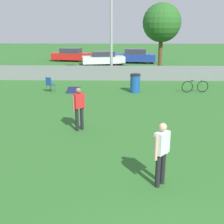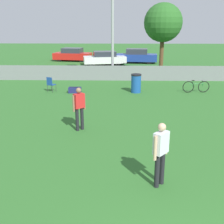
{
  "view_description": "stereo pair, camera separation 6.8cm",
  "coord_description": "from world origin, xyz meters",
  "px_view_note": "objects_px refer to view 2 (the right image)",
  "views": [
    {
      "loc": [
        -1.3,
        -2.57,
        3.98
      ],
      "look_at": [
        -1.48,
        6.8,
        1.05
      ],
      "focal_mm": 45.0,
      "sensor_mm": 36.0,
      "label": 1
    },
    {
      "loc": [
        -1.24,
        -2.56,
        3.98
      ],
      "look_at": [
        -1.48,
        6.8,
        1.05
      ],
      "focal_mm": 45.0,
      "sensor_mm": 36.0,
      "label": 2
    }
  ],
  "objects_px": {
    "bicycle_sideline": "(196,87)",
    "gear_bag_sideline": "(75,90)",
    "light_pole": "(113,11)",
    "folding_chair_sideline": "(51,83)",
    "parked_car_red": "(72,55)",
    "parked_car_blue": "(137,56)",
    "trash_bin": "(136,83)",
    "parked_car_white": "(105,58)",
    "tree_near_pole": "(163,23)",
    "player_thrower_red": "(79,106)",
    "player_receiver_white": "(161,150)"
  },
  "relations": [
    {
      "from": "folding_chair_sideline",
      "to": "gear_bag_sideline",
      "type": "height_order",
      "value": "folding_chair_sideline"
    },
    {
      "from": "light_pole",
      "to": "parked_car_red",
      "type": "bearing_deg",
      "value": 113.83
    },
    {
      "from": "trash_bin",
      "to": "parked_car_red",
      "type": "distance_m",
      "value": 16.57
    },
    {
      "from": "gear_bag_sideline",
      "to": "tree_near_pole",
      "type": "bearing_deg",
      "value": 45.91
    },
    {
      "from": "light_pole",
      "to": "tree_near_pole",
      "type": "distance_m",
      "value": 4.28
    },
    {
      "from": "light_pole",
      "to": "folding_chair_sideline",
      "type": "xyz_separation_m",
      "value": [
        -3.69,
        -4.43,
        -4.37
      ]
    },
    {
      "from": "tree_near_pole",
      "to": "gear_bag_sideline",
      "type": "relative_size",
      "value": 7.55
    },
    {
      "from": "tree_near_pole",
      "to": "gear_bag_sideline",
      "type": "height_order",
      "value": "tree_near_pole"
    },
    {
      "from": "light_pole",
      "to": "gear_bag_sideline",
      "type": "relative_size",
      "value": 11.16
    },
    {
      "from": "player_thrower_red",
      "to": "player_receiver_white",
      "type": "bearing_deg",
      "value": -97.44
    },
    {
      "from": "parked_car_blue",
      "to": "parked_car_red",
      "type": "bearing_deg",
      "value": 172.61
    },
    {
      "from": "player_receiver_white",
      "to": "bicycle_sideline",
      "type": "xyz_separation_m",
      "value": [
        3.64,
        10.47,
        -0.62
      ]
    },
    {
      "from": "parked_car_white",
      "to": "bicycle_sideline",
      "type": "bearing_deg",
      "value": -73.34
    },
    {
      "from": "tree_near_pole",
      "to": "bicycle_sideline",
      "type": "xyz_separation_m",
      "value": [
        1.32,
        -5.97,
        -3.72
      ]
    },
    {
      "from": "gear_bag_sideline",
      "to": "folding_chair_sideline",
      "type": "bearing_deg",
      "value": 172.29
    },
    {
      "from": "parked_car_blue",
      "to": "parked_car_white",
      "type": "bearing_deg",
      "value": -149.15
    },
    {
      "from": "tree_near_pole",
      "to": "player_receiver_white",
      "type": "height_order",
      "value": "tree_near_pole"
    },
    {
      "from": "light_pole",
      "to": "bicycle_sideline",
      "type": "bearing_deg",
      "value": -39.99
    },
    {
      "from": "light_pole",
      "to": "tree_near_pole",
      "type": "xyz_separation_m",
      "value": [
        3.88,
        1.62,
        -0.81
      ]
    },
    {
      "from": "player_receiver_white",
      "to": "folding_chair_sideline",
      "type": "height_order",
      "value": "player_receiver_white"
    },
    {
      "from": "light_pole",
      "to": "folding_chair_sideline",
      "type": "distance_m",
      "value": 7.24
    },
    {
      "from": "player_receiver_white",
      "to": "folding_chair_sideline",
      "type": "bearing_deg",
      "value": 68.34
    },
    {
      "from": "folding_chair_sideline",
      "to": "parked_car_blue",
      "type": "height_order",
      "value": "parked_car_blue"
    },
    {
      "from": "gear_bag_sideline",
      "to": "parked_car_red",
      "type": "xyz_separation_m",
      "value": [
        -2.62,
        15.5,
        0.53
      ]
    },
    {
      "from": "gear_bag_sideline",
      "to": "parked_car_red",
      "type": "bearing_deg",
      "value": 99.59
    },
    {
      "from": "bicycle_sideline",
      "to": "player_thrower_red",
      "type": "bearing_deg",
      "value": -137.89
    },
    {
      "from": "tree_near_pole",
      "to": "gear_bag_sideline",
      "type": "bearing_deg",
      "value": -134.09
    },
    {
      "from": "tree_near_pole",
      "to": "folding_chair_sideline",
      "type": "xyz_separation_m",
      "value": [
        -7.56,
        -6.05,
        -3.56
      ]
    },
    {
      "from": "parked_car_blue",
      "to": "tree_near_pole",
      "type": "bearing_deg",
      "value": -74.01
    },
    {
      "from": "player_thrower_red",
      "to": "parked_car_red",
      "type": "xyz_separation_m",
      "value": [
        -3.78,
        21.78,
        -0.29
      ]
    },
    {
      "from": "parked_car_white",
      "to": "trash_bin",
      "type": "bearing_deg",
      "value": -88.78
    },
    {
      "from": "trash_bin",
      "to": "parked_car_white",
      "type": "xyz_separation_m",
      "value": [
        -2.53,
        12.12,
        0.11
      ]
    },
    {
      "from": "tree_near_pole",
      "to": "player_thrower_red",
      "type": "height_order",
      "value": "tree_near_pole"
    },
    {
      "from": "parked_car_white",
      "to": "gear_bag_sideline",
      "type": "bearing_deg",
      "value": -106.08
    },
    {
      "from": "bicycle_sideline",
      "to": "parked_car_blue",
      "type": "relative_size",
      "value": 0.38
    },
    {
      "from": "player_thrower_red",
      "to": "gear_bag_sideline",
      "type": "bearing_deg",
      "value": 59.62
    },
    {
      "from": "bicycle_sideline",
      "to": "trash_bin",
      "type": "distance_m",
      "value": 3.67
    },
    {
      "from": "folding_chair_sideline",
      "to": "parked_car_red",
      "type": "distance_m",
      "value": 15.34
    },
    {
      "from": "player_receiver_white",
      "to": "parked_car_red",
      "type": "xyz_separation_m",
      "value": [
        -6.36,
        25.7,
        -0.29
      ]
    },
    {
      "from": "parked_car_red",
      "to": "parked_car_blue",
      "type": "xyz_separation_m",
      "value": [
        7.17,
        -1.56,
        0.03
      ]
    },
    {
      "from": "player_thrower_red",
      "to": "parked_car_red",
      "type": "bearing_deg",
      "value": 59.01
    },
    {
      "from": "light_pole",
      "to": "player_thrower_red",
      "type": "relative_size",
      "value": 4.87
    },
    {
      "from": "player_thrower_red",
      "to": "folding_chair_sideline",
      "type": "bearing_deg",
      "value": 71.5
    },
    {
      "from": "bicycle_sideline",
      "to": "gear_bag_sideline",
      "type": "bearing_deg",
      "value": 177.74
    },
    {
      "from": "gear_bag_sideline",
      "to": "parked_car_red",
      "type": "relative_size",
      "value": 0.17
    },
    {
      "from": "bicycle_sideline",
      "to": "parked_car_blue",
      "type": "distance_m",
      "value": 13.96
    },
    {
      "from": "player_thrower_red",
      "to": "player_receiver_white",
      "type": "height_order",
      "value": "same"
    },
    {
      "from": "tree_near_pole",
      "to": "parked_car_blue",
      "type": "relative_size",
      "value": 1.27
    },
    {
      "from": "player_thrower_red",
      "to": "trash_bin",
      "type": "relative_size",
      "value": 1.51
    },
    {
      "from": "player_receiver_white",
      "to": "bicycle_sideline",
      "type": "bearing_deg",
      "value": 22.4
    }
  ]
}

